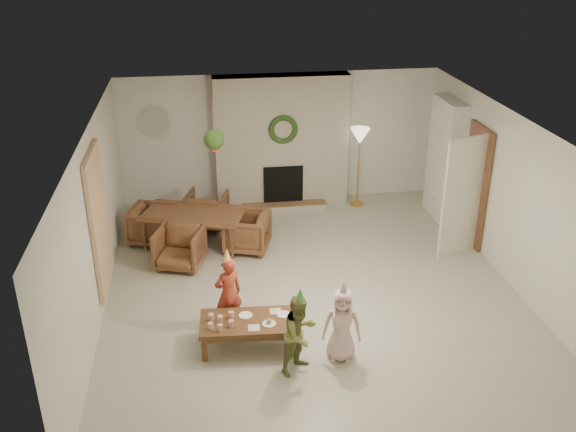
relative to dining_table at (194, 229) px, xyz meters
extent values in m
plane|color=#B7B29E|center=(1.71, -1.72, -0.29)|extent=(7.00, 7.00, 0.00)
plane|color=white|center=(1.71, -1.72, 2.21)|extent=(7.00, 7.00, 0.00)
plane|color=silver|center=(1.71, 1.78, 0.96)|extent=(7.00, 0.00, 7.00)
plane|color=silver|center=(1.71, -5.22, 0.96)|extent=(7.00, 0.00, 7.00)
plane|color=silver|center=(-1.29, -1.72, 0.96)|extent=(0.00, 7.00, 7.00)
plane|color=silver|center=(4.71, -1.72, 0.96)|extent=(0.00, 7.00, 7.00)
cube|color=#5C1819|center=(1.71, 1.58, 0.96)|extent=(2.50, 0.40, 2.50)
cube|color=brown|center=(1.71, 1.23, -0.23)|extent=(1.60, 0.30, 0.12)
cube|color=black|center=(1.71, 1.40, 0.16)|extent=(0.75, 0.12, 0.75)
torus|color=#213F17|center=(1.71, 1.35, 1.26)|extent=(0.54, 0.10, 0.54)
cylinder|color=gold|center=(3.14, 1.28, -0.28)|extent=(0.29, 0.29, 0.03)
cylinder|color=gold|center=(3.14, 1.28, 0.42)|extent=(0.03, 0.03, 1.38)
cone|color=beige|center=(3.14, 1.28, 1.09)|extent=(0.37, 0.37, 0.31)
cube|color=white|center=(4.55, 0.58, 0.81)|extent=(0.30, 1.00, 2.20)
cube|color=white|center=(4.53, 0.58, 0.16)|extent=(0.30, 0.92, 0.03)
cube|color=white|center=(4.53, 0.58, 0.56)|extent=(0.30, 0.92, 0.03)
cube|color=white|center=(4.53, 0.58, 0.96)|extent=(0.30, 0.92, 0.03)
cube|color=white|center=(4.53, 0.58, 1.36)|extent=(0.30, 0.92, 0.03)
cube|color=#B64D21|center=(4.51, 0.43, 0.30)|extent=(0.20, 0.40, 0.24)
cube|color=#235982|center=(4.51, 0.63, 0.70)|extent=(0.20, 0.44, 0.24)
cube|color=#A98924|center=(4.51, 0.48, 1.09)|extent=(0.20, 0.36, 0.22)
cube|color=brown|center=(4.67, -0.52, 0.73)|extent=(0.05, 0.86, 2.04)
cube|color=beige|center=(4.29, -0.90, 0.71)|extent=(0.77, 0.32, 2.00)
cube|color=beige|center=(-1.25, -1.52, 0.96)|extent=(0.06, 1.20, 2.00)
imported|color=brown|center=(0.00, 0.00, 0.00)|extent=(1.87, 1.40, 0.59)
imported|color=brown|center=(-0.23, -0.70, 0.03)|extent=(0.88, 0.89, 0.65)
imported|color=brown|center=(0.23, 0.70, 0.03)|extent=(0.88, 0.89, 0.65)
imported|color=brown|center=(-0.70, 0.23, 0.03)|extent=(0.89, 0.88, 0.65)
imported|color=brown|center=(0.87, -0.28, 0.03)|extent=(0.89, 0.88, 0.65)
cylinder|color=tan|center=(0.41, -0.22, 1.86)|extent=(0.01, 0.01, 0.70)
cylinder|color=brown|center=(0.41, -0.22, 1.51)|extent=(0.16, 0.16, 0.12)
sphere|color=#274717|center=(0.41, -0.22, 1.63)|extent=(0.32, 0.32, 0.32)
cube|color=brown|center=(0.68, -2.95, 0.07)|extent=(1.30, 0.71, 0.06)
cube|color=brown|center=(0.68, -2.95, 0.00)|extent=(1.19, 0.61, 0.08)
cube|color=brown|center=(0.09, -3.17, -0.13)|extent=(0.07, 0.07, 0.33)
cube|color=brown|center=(1.23, -3.25, -0.13)|extent=(0.07, 0.07, 0.33)
cube|color=brown|center=(0.12, -2.66, -0.13)|extent=(0.07, 0.07, 0.33)
cube|color=brown|center=(1.27, -2.73, -0.13)|extent=(0.07, 0.07, 0.33)
cylinder|color=silver|center=(0.19, -3.07, 0.14)|extent=(0.07, 0.07, 0.09)
cylinder|color=silver|center=(0.20, -2.87, 0.14)|extent=(0.07, 0.07, 0.09)
cylinder|color=silver|center=(0.30, -3.12, 0.14)|extent=(0.07, 0.07, 0.09)
cylinder|color=silver|center=(0.31, -2.93, 0.14)|extent=(0.07, 0.07, 0.09)
cylinder|color=silver|center=(0.44, -3.05, 0.14)|extent=(0.07, 0.07, 0.09)
cylinder|color=silver|center=(0.45, -2.86, 0.14)|extent=(0.07, 0.07, 0.09)
cylinder|color=white|center=(0.64, -2.83, 0.10)|extent=(0.19, 0.19, 0.01)
cylinder|color=white|center=(0.91, -3.06, 0.10)|extent=(0.19, 0.19, 0.01)
cylinder|color=white|center=(1.12, -2.88, 0.10)|extent=(0.19, 0.19, 0.01)
sphere|color=tan|center=(0.91, -3.06, 0.14)|extent=(0.07, 0.07, 0.07)
cube|color=#DAA1A4|center=(0.72, -3.13, 0.10)|extent=(0.15, 0.15, 0.01)
cube|color=#DAA1A4|center=(1.03, -2.80, 0.10)|extent=(0.15, 0.15, 0.01)
imported|color=#A83624|center=(0.44, -2.48, 0.23)|extent=(0.44, 0.36, 1.04)
cone|color=#F9F253|center=(0.44, -2.48, 0.79)|extent=(0.14, 0.14, 0.20)
imported|color=olive|center=(1.24, -3.50, 0.22)|extent=(0.63, 0.61, 1.02)
cone|color=green|center=(1.24, -3.50, 0.77)|extent=(0.15, 0.15, 0.17)
imported|color=beige|center=(1.78, -3.37, 0.19)|extent=(0.54, 0.41, 0.98)
cone|color=#ABABB2|center=(1.78, -3.37, 0.72)|extent=(0.17, 0.17, 0.18)
camera|label=1|loc=(0.20, -9.67, 4.65)|focal=39.39mm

